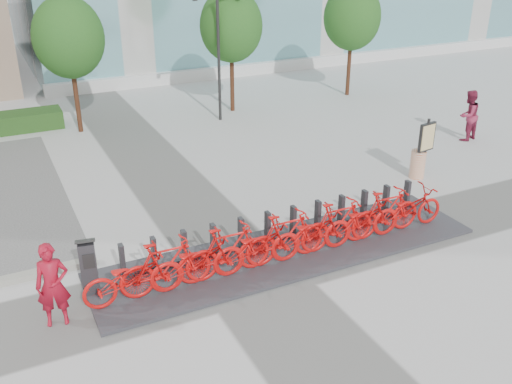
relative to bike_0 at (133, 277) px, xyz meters
name	(u,v)px	position (x,y,z in m)	size (l,w,h in m)	color
ground	(246,272)	(2.60, 0.05, -0.63)	(120.00, 120.00, 0.00)	#B7B7B7
tree_1	(68,38)	(1.10, 12.05, 2.96)	(2.60, 2.60, 5.10)	#361F12
tree_2	(231,26)	(7.60, 12.05, 2.96)	(2.60, 2.60, 5.10)	#361F12
tree_3	(352,17)	(13.60, 12.05, 2.96)	(2.60, 2.60, 5.10)	#361F12
streetlamp	(218,43)	(6.60, 11.05, 2.50)	(2.00, 0.20, 5.00)	black
dock_pad	(289,251)	(3.90, 0.35, -0.59)	(9.60, 2.40, 0.08)	#38373E
dock_rail_posts	(282,226)	(3.96, 0.82, -0.13)	(8.02, 0.50, 0.85)	#2D2D31
bike_0	(133,277)	(0.00, 0.00, 0.00)	(0.73, 2.10, 1.10)	red
bike_1	(166,266)	(0.72, 0.00, 0.06)	(0.58, 2.04, 1.22)	red
bike_2	(198,261)	(1.44, 0.00, 0.00)	(0.73, 2.10, 1.10)	red
bike_3	(228,251)	(2.16, 0.00, 0.06)	(0.58, 2.04, 1.22)	red
bike_4	(258,246)	(2.88, 0.00, 0.00)	(0.73, 2.10, 1.10)	red
bike_5	(285,237)	(3.60, 0.00, 0.06)	(0.58, 2.04, 1.22)	red
bike_6	(312,233)	(4.32, 0.00, 0.00)	(0.73, 2.10, 1.10)	red
bike_7	(338,224)	(5.04, 0.00, 0.06)	(0.58, 2.04, 1.22)	red
bike_8	(362,220)	(5.76, 0.00, 0.00)	(0.73, 2.10, 1.10)	red
bike_9	(386,212)	(6.48, 0.00, 0.06)	(0.58, 2.04, 1.22)	red
bike_10	(408,209)	(7.20, 0.00, 0.00)	(0.73, 2.10, 1.10)	red
kiosk	(89,266)	(-0.76, 0.68, 0.08)	(0.45, 0.40, 1.32)	#2D2D31
worker_red	(53,285)	(-1.55, 0.00, 0.26)	(0.65, 0.42, 1.77)	maroon
pedestrian	(468,115)	(13.88, 4.71, 0.31)	(0.92, 0.71, 1.89)	maroon
construction_barrel	(418,164)	(9.82, 2.66, -0.18)	(0.47, 0.47, 0.90)	#D95D1D
map_sign	(427,140)	(9.92, 2.51, 0.67)	(0.65, 0.21, 1.97)	black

